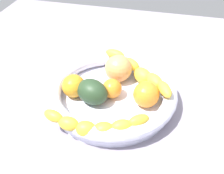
% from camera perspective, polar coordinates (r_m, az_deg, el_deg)
% --- Properties ---
extents(kitchen_counter, '(1.20, 1.20, 0.03)m').
position_cam_1_polar(kitchen_counter, '(0.72, 0.00, -3.92)').
color(kitchen_counter, gray).
rests_on(kitchen_counter, ground).
extents(fruit_bowl, '(0.33, 0.33, 0.05)m').
position_cam_1_polar(fruit_bowl, '(0.69, 0.00, -1.31)').
color(fruit_bowl, silver).
rests_on(fruit_bowl, kitchen_counter).
extents(banana_draped_left, '(0.08, 0.24, 0.04)m').
position_cam_1_polar(banana_draped_left, '(0.58, -3.64, -8.19)').
color(banana_draped_left, yellow).
rests_on(banana_draped_left, fruit_bowl).
extents(banana_draped_right, '(0.17, 0.21, 0.06)m').
position_cam_1_polar(banana_draped_right, '(0.72, 6.18, 3.07)').
color(banana_draped_right, yellow).
rests_on(banana_draped_right, fruit_bowl).
extents(orange_front, '(0.06, 0.06, 0.06)m').
position_cam_1_polar(orange_front, '(0.69, -8.16, 0.24)').
color(orange_front, orange).
rests_on(orange_front, fruit_bowl).
extents(orange_mid_left, '(0.06, 0.06, 0.06)m').
position_cam_1_polar(orange_mid_left, '(0.65, 7.31, -1.57)').
color(orange_mid_left, orange).
rests_on(orange_mid_left, fruit_bowl).
extents(orange_mid_right, '(0.05, 0.05, 0.05)m').
position_cam_1_polar(orange_mid_right, '(0.68, 0.06, -0.15)').
color(orange_mid_right, orange).
rests_on(orange_mid_right, fruit_bowl).
extents(avocado_dark, '(0.09, 0.10, 0.06)m').
position_cam_1_polar(avocado_dark, '(0.66, -4.24, -1.01)').
color(avocado_dark, '#273F26').
rests_on(avocado_dark, fruit_bowl).
extents(peach_blush, '(0.07, 0.07, 0.07)m').
position_cam_1_polar(peach_blush, '(0.73, 1.21, 4.01)').
color(peach_blush, '#EAA25C').
rests_on(peach_blush, fruit_bowl).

